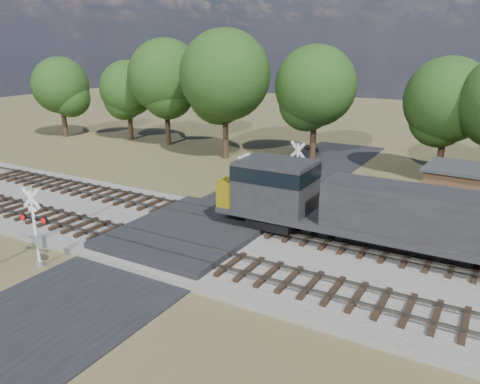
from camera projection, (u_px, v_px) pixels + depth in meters
The scene contains 10 objects.
ground at pixel (187, 240), 25.50m from camera, with size 160.00×160.00×0.00m, color #484A27.
ballast_bed at pixel (373, 277), 21.10m from camera, with size 140.00×10.00×0.30m, color gray.
road at pixel (187, 240), 25.49m from camera, with size 7.00×60.00×0.08m, color black.
crossing_panel at pixel (192, 232), 25.82m from camera, with size 7.00×9.00×0.62m, color #262628.
track_near at pixel (215, 260), 22.23m from camera, with size 140.00×2.60×0.33m.
track_far at pixel (263, 226), 26.37m from camera, with size 140.00×2.60×0.33m.
crossing_signal_near at pixel (37, 235), 21.97m from camera, with size 1.59×0.38×3.95m.
crossing_signal_far at pixel (296, 181), 30.18m from camera, with size 1.77×0.47×4.43m.
equipment_shed at pixel (459, 188), 29.98m from camera, with size 4.50×4.50×2.86m.
treeline at pixel (376, 93), 37.73m from camera, with size 82.31×11.27×11.82m.
Camera 1 is at (14.29, -18.98, 10.06)m, focal length 35.00 mm.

